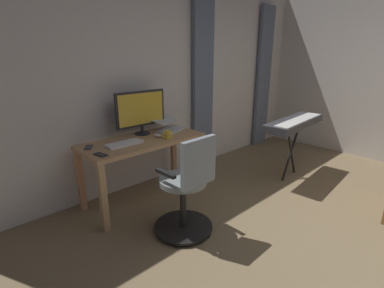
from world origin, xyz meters
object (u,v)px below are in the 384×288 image
object	(u,v)px
office_chair	(187,190)
cell_phone_face_up	(101,155)
desk	(144,148)
laptop	(168,126)
computer_keyboard	(124,144)
piano_keyboard	(295,124)
computer_mouse	(157,135)
mug_tea	(168,135)
cell_phone_by_monitor	(89,147)
computer_monitor	(141,110)

from	to	relation	value
office_chair	cell_phone_face_up	world-z (taller)	office_chair
desk	laptop	distance (m)	0.48
computer_keyboard	laptop	size ratio (longest dim) A/B	0.88
computer_keyboard	piano_keyboard	size ratio (longest dim) A/B	0.32
laptop	computer_mouse	bearing A→B (deg)	7.48
mug_tea	computer_mouse	bearing A→B (deg)	-68.19
mug_tea	laptop	bearing A→B (deg)	-128.77
desk	computer_mouse	world-z (taller)	computer_mouse
computer_mouse	mug_tea	bearing A→B (deg)	111.81
computer_keyboard	piano_keyboard	xyz separation A→B (m)	(-2.06, 0.79, 0.01)
desk	computer_keyboard	xyz separation A→B (m)	(0.25, 0.04, 0.12)
desk	office_chair	size ratio (longest dim) A/B	1.40
cell_phone_face_up	computer_mouse	bearing A→B (deg)	-179.92
office_chair	computer_mouse	world-z (taller)	office_chair
computer_keyboard	laptop	xyz separation A→B (m)	(-0.69, -0.15, 0.04)
cell_phone_by_monitor	mug_tea	distance (m)	0.83
cell_phone_face_up	piano_keyboard	bearing A→B (deg)	154.64
laptop	cell_phone_face_up	distance (m)	1.05
computer_monitor	computer_keyboard	distance (m)	0.51
cell_phone_face_up	mug_tea	xyz separation A→B (m)	(-0.79, -0.00, 0.04)
desk	piano_keyboard	world-z (taller)	piano_keyboard
computer_keyboard	office_chair	bearing A→B (deg)	101.99
laptop	computer_monitor	bearing A→B (deg)	-33.82
computer_mouse	piano_keyboard	xyz separation A→B (m)	(-1.64, 0.79, 0.00)
desk	cell_phone_by_monitor	world-z (taller)	cell_phone_by_monitor
office_chair	cell_phone_face_up	xyz separation A→B (m)	(0.49, -0.66, 0.28)
office_chair	piano_keyboard	world-z (taller)	office_chair
desk	mug_tea	bearing A→B (deg)	143.17
mug_tea	cell_phone_face_up	bearing A→B (deg)	0.10
office_chair	piano_keyboard	distance (m)	1.91
desk	computer_keyboard	world-z (taller)	computer_keyboard
mug_tea	piano_keyboard	size ratio (longest dim) A/B	0.11
computer_mouse	mug_tea	distance (m)	0.14
laptop	desk	bearing A→B (deg)	-6.39
computer_keyboard	cell_phone_face_up	distance (m)	0.35
mug_tea	piano_keyboard	distance (m)	1.72
computer_monitor	computer_keyboard	bearing A→B (deg)	31.68
cell_phone_face_up	piano_keyboard	distance (m)	2.47
desk	computer_keyboard	distance (m)	0.28
mug_tea	piano_keyboard	world-z (taller)	same
cell_phone_face_up	mug_tea	distance (m)	0.79
cell_phone_face_up	piano_keyboard	size ratio (longest dim) A/B	0.12
cell_phone_face_up	mug_tea	bearing A→B (deg)	170.26
computer_monitor	mug_tea	bearing A→B (deg)	106.87
computer_monitor	piano_keyboard	distance (m)	1.99
office_chair	cell_phone_by_monitor	size ratio (longest dim) A/B	6.71
computer_mouse	cell_phone_face_up	size ratio (longest dim) A/B	0.69
laptop	mug_tea	distance (m)	0.35
office_chair	cell_phone_by_monitor	xyz separation A→B (m)	(0.48, -0.94, 0.28)
laptop	cell_phone_face_up	bearing A→B (deg)	-5.48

